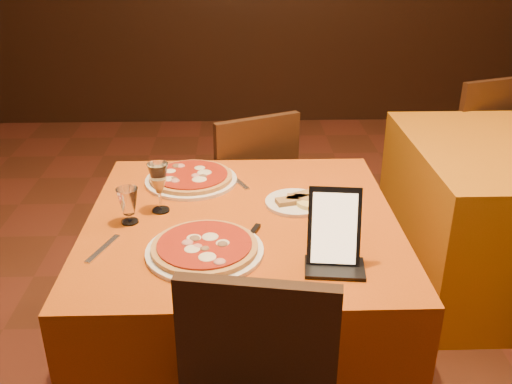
{
  "coord_description": "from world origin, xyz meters",
  "views": [
    {
      "loc": [
        -0.02,
        -1.71,
        1.7
      ],
      "look_at": [
        0.04,
        0.07,
        0.86
      ],
      "focal_mm": 40.0,
      "sensor_mm": 36.0,
      "label": 1
    }
  ],
  "objects_px": {
    "pizza_near": "(205,249)",
    "pizza_far": "(191,178)",
    "chair_side_far": "(461,145)",
    "wine_glass": "(159,187)",
    "main_table": "(243,304)",
    "chair_main_far": "(241,193)",
    "water_glass": "(128,206)",
    "tablet": "(334,227)"
  },
  "relations": [
    {
      "from": "pizza_near",
      "to": "pizza_far",
      "type": "xyz_separation_m",
      "value": [
        -0.08,
        0.56,
        0.0
      ]
    },
    {
      "from": "pizza_near",
      "to": "chair_side_far",
      "type": "bearing_deg",
      "value": 49.19
    },
    {
      "from": "pizza_near",
      "to": "pizza_far",
      "type": "distance_m",
      "value": 0.56
    },
    {
      "from": "pizza_far",
      "to": "wine_glass",
      "type": "xyz_separation_m",
      "value": [
        -0.09,
        -0.26,
        0.08
      ]
    },
    {
      "from": "main_table",
      "to": "chair_side_far",
      "type": "distance_m",
      "value": 2.03
    },
    {
      "from": "chair_main_far",
      "to": "water_glass",
      "type": "distance_m",
      "value": 1.01
    },
    {
      "from": "main_table",
      "to": "chair_side_far",
      "type": "height_order",
      "value": "chair_side_far"
    },
    {
      "from": "chair_main_far",
      "to": "chair_side_far",
      "type": "distance_m",
      "value": 1.53
    },
    {
      "from": "main_table",
      "to": "water_glass",
      "type": "xyz_separation_m",
      "value": [
        -0.39,
        -0.02,
        0.44
      ]
    },
    {
      "from": "chair_main_far",
      "to": "tablet",
      "type": "relative_size",
      "value": 3.73
    },
    {
      "from": "pizza_far",
      "to": "tablet",
      "type": "height_order",
      "value": "tablet"
    },
    {
      "from": "pizza_far",
      "to": "water_glass",
      "type": "distance_m",
      "value": 0.4
    },
    {
      "from": "main_table",
      "to": "tablet",
      "type": "bearing_deg",
      "value": -46.91
    },
    {
      "from": "tablet",
      "to": "pizza_near",
      "type": "bearing_deg",
      "value": 177.91
    },
    {
      "from": "main_table",
      "to": "chair_main_far",
      "type": "relative_size",
      "value": 1.21
    },
    {
      "from": "pizza_near",
      "to": "main_table",
      "type": "bearing_deg",
      "value": 63.15
    },
    {
      "from": "chair_main_far",
      "to": "tablet",
      "type": "bearing_deg",
      "value": 79.51
    },
    {
      "from": "main_table",
      "to": "tablet",
      "type": "xyz_separation_m",
      "value": [
        0.28,
        -0.3,
        0.49
      ]
    },
    {
      "from": "main_table",
      "to": "chair_main_far",
      "type": "xyz_separation_m",
      "value": [
        -0.0,
        0.83,
        0.08
      ]
    },
    {
      "from": "chair_side_far",
      "to": "wine_glass",
      "type": "height_order",
      "value": "wine_glass"
    },
    {
      "from": "tablet",
      "to": "pizza_far",
      "type": "bearing_deg",
      "value": 134.44
    },
    {
      "from": "chair_side_far",
      "to": "pizza_near",
      "type": "bearing_deg",
      "value": 29.37
    },
    {
      "from": "wine_glass",
      "to": "pizza_far",
      "type": "bearing_deg",
      "value": 70.36
    },
    {
      "from": "pizza_near",
      "to": "chair_main_far",
      "type": "bearing_deg",
      "value": 83.6
    },
    {
      "from": "pizza_far",
      "to": "tablet",
      "type": "relative_size",
      "value": 1.52
    },
    {
      "from": "chair_side_far",
      "to": "water_glass",
      "type": "relative_size",
      "value": 7.0
    },
    {
      "from": "main_table",
      "to": "pizza_far",
      "type": "height_order",
      "value": "pizza_far"
    },
    {
      "from": "main_table",
      "to": "pizza_near",
      "type": "bearing_deg",
      "value": -116.85
    },
    {
      "from": "pizza_near",
      "to": "tablet",
      "type": "height_order",
      "value": "tablet"
    },
    {
      "from": "main_table",
      "to": "pizza_near",
      "type": "relative_size",
      "value": 2.92
    },
    {
      "from": "pizza_far",
      "to": "main_table",
      "type": "bearing_deg",
      "value": -57.6
    },
    {
      "from": "pizza_near",
      "to": "wine_glass",
      "type": "bearing_deg",
      "value": 120.28
    },
    {
      "from": "chair_side_far",
      "to": "tablet",
      "type": "height_order",
      "value": "tablet"
    },
    {
      "from": "chair_main_far",
      "to": "tablet",
      "type": "distance_m",
      "value": 1.24
    },
    {
      "from": "chair_main_far",
      "to": "tablet",
      "type": "xyz_separation_m",
      "value": [
        0.28,
        -1.13,
        0.41
      ]
    },
    {
      "from": "tablet",
      "to": "water_glass",
      "type": "bearing_deg",
      "value": 164.31
    },
    {
      "from": "pizza_near",
      "to": "tablet",
      "type": "relative_size",
      "value": 1.55
    },
    {
      "from": "pizza_near",
      "to": "wine_glass",
      "type": "height_order",
      "value": "wine_glass"
    },
    {
      "from": "chair_main_far",
      "to": "chair_side_far",
      "type": "relative_size",
      "value": 1.0
    },
    {
      "from": "pizza_far",
      "to": "pizza_near",
      "type": "bearing_deg",
      "value": -81.53
    },
    {
      "from": "wine_glass",
      "to": "tablet",
      "type": "bearing_deg",
      "value": -32.12
    },
    {
      "from": "chair_side_far",
      "to": "wine_glass",
      "type": "distance_m",
      "value": 2.23
    }
  ]
}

